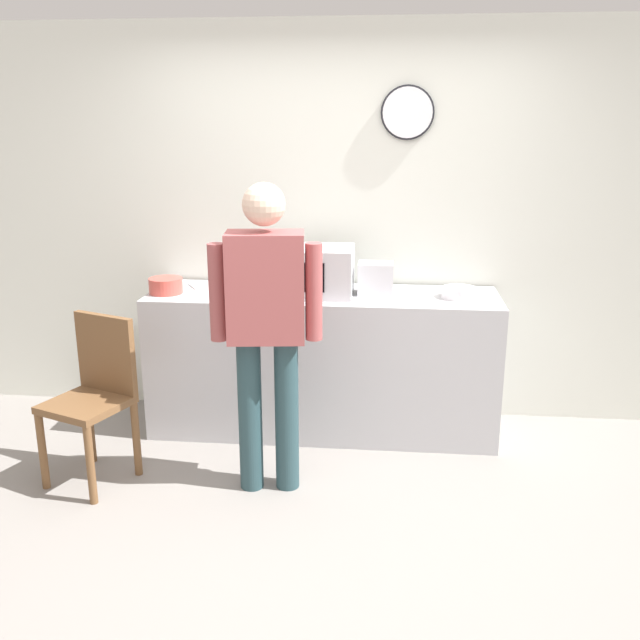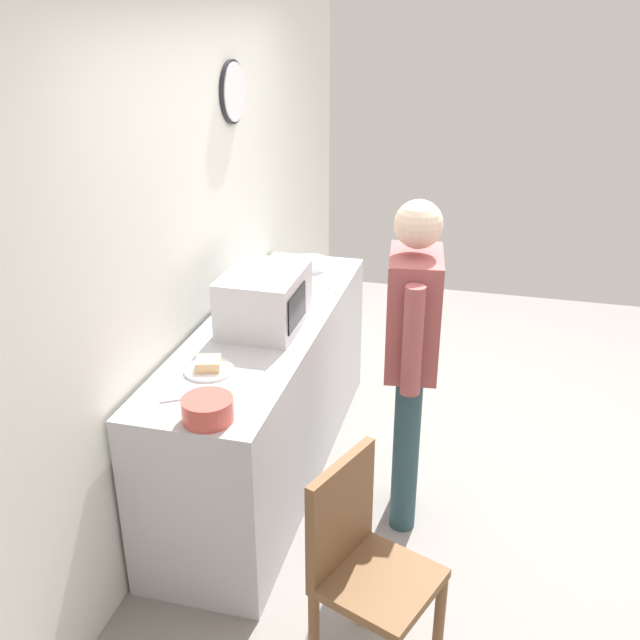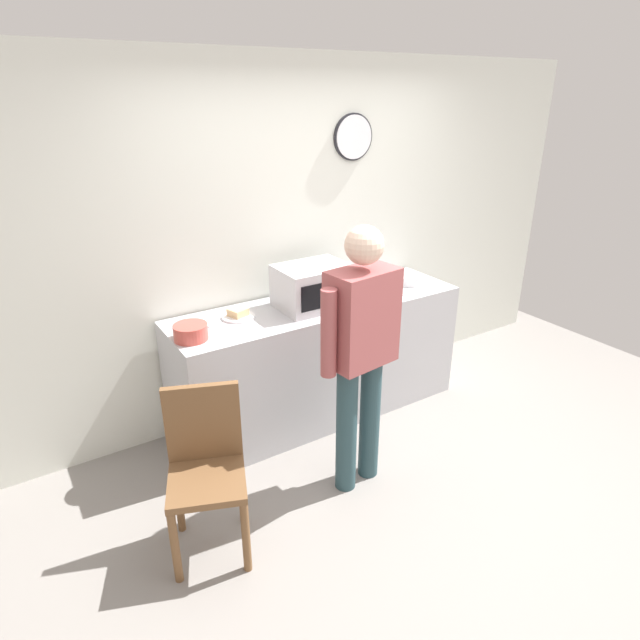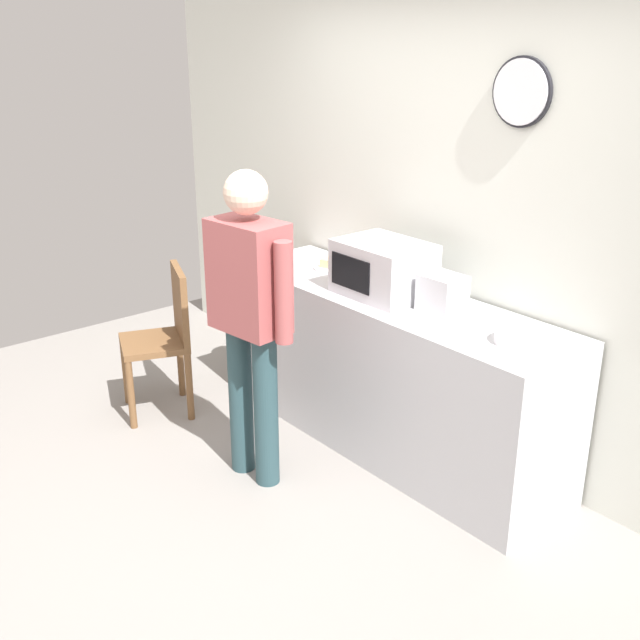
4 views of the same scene
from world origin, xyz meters
TOP-DOWN VIEW (x-y plane):
  - ground_plane at (0.00, 0.00)m, footprint 6.00×6.00m
  - back_wall at (0.00, 1.60)m, footprint 5.40×0.13m
  - kitchen_counter at (-0.08, 1.22)m, footprint 2.22×0.62m
  - microwave at (-0.14, 1.20)m, footprint 0.50×0.39m
  - sandwich_plate at (-0.68, 1.29)m, footprint 0.23×0.23m
  - salad_bowl at (0.77, 1.20)m, footprint 0.22×0.22m
  - cereal_bowl at (-1.07, 1.13)m, footprint 0.21×0.21m
  - toaster at (0.25, 1.25)m, footprint 0.22×0.18m
  - fork_utensil at (-0.95, 1.31)m, footprint 0.11×0.15m
  - spoon_utensil at (0.54, 1.02)m, footprint 0.17×0.04m
  - person_standing at (-0.30, 0.41)m, footprint 0.59×0.29m
  - wooden_chair at (-1.29, 0.44)m, footprint 0.52×0.52m

SIDE VIEW (x-z plane):
  - ground_plane at x=0.00m, z-range 0.00..0.00m
  - kitchen_counter at x=-0.08m, z-range 0.00..0.92m
  - wooden_chair at x=-1.29m, z-range 0.05..0.99m
  - fork_utensil at x=-0.95m, z-range 0.92..0.93m
  - spoon_utensil at x=0.54m, z-range 0.92..0.93m
  - sandwich_plate at x=-0.68m, z-range 0.91..0.98m
  - salad_bowl at x=0.77m, z-range 0.92..0.99m
  - cereal_bowl at x=-1.07m, z-range 0.92..1.02m
  - person_standing at x=-0.30m, z-range 0.15..1.83m
  - toaster at x=0.25m, z-range 0.92..1.12m
  - microwave at x=-0.14m, z-range 0.92..1.22m
  - back_wall at x=0.00m, z-range 0.00..2.60m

